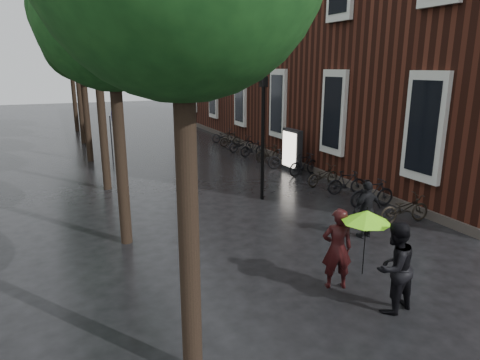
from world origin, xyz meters
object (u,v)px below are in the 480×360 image
person_burgundy (337,249)px  person_black (394,267)px  lamp_post (263,127)px  ad_lightbox (292,150)px  parked_bicycles (287,160)px  pedestrian_walking (367,209)px

person_burgundy → person_black: (0.48, -1.27, 0.02)m
person_black → lamp_post: lamp_post is taller
ad_lightbox → lamp_post: (-3.33, -3.50, 1.76)m
person_burgundy → parked_bicycles: person_burgundy is taller
person_burgundy → lamp_post: bearing=-82.5°
ad_lightbox → lamp_post: bearing=-136.0°
pedestrian_walking → parked_bicycles: 8.70m
parked_bicycles → lamp_post: lamp_post is taller
ad_lightbox → person_burgundy: bearing=-117.6°
person_black → ad_lightbox: 12.28m
person_black → lamp_post: 8.25m
person_burgundy → person_black: size_ratio=0.98×
person_black → parked_bicycles: 12.57m
pedestrian_walking → lamp_post: (-1.13, 4.60, 1.92)m
person_burgundy → pedestrian_walking: bearing=-121.0°
lamp_post → person_black: bearing=-97.1°
pedestrian_walking → person_black: bearing=54.1°
person_burgundy → parked_bicycles: 11.57m
person_burgundy → pedestrian_walking: person_burgundy is taller
pedestrian_walking → parked_bicycles: size_ratio=0.10×
ad_lightbox → person_black: bearing=-113.0°
person_burgundy → ad_lightbox: bearing=-95.3°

